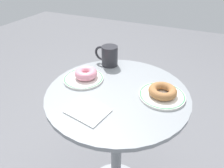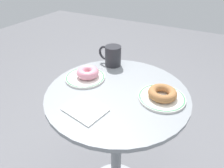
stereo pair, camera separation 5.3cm
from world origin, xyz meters
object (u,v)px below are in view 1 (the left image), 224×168
object	(u,v)px
plate_left	(84,78)
paper_napkin	(88,111)
plate_right	(162,95)
coffee_mug	(109,56)
donut_pink_frosted	(86,73)
donut_cinnamon	(163,91)
cafe_table	(117,133)

from	to	relation	value
plate_left	paper_napkin	xyz separation A→B (m)	(0.13, -0.19, -0.00)
paper_napkin	plate_right	bearing A→B (deg)	42.23
plate_left	coffee_mug	distance (m)	0.20
plate_right	coffee_mug	size ratio (longest dim) A/B	1.46
paper_napkin	donut_pink_frosted	bearing A→B (deg)	121.89
donut_pink_frosted	coffee_mug	bearing A→B (deg)	79.13
plate_left	paper_napkin	bearing A→B (deg)	-54.87
plate_right	donut_cinnamon	bearing A→B (deg)	0.00
plate_right	donut_cinnamon	world-z (taller)	donut_cinnamon
plate_right	coffee_mug	xyz separation A→B (m)	(-0.32, 0.17, 0.05)
cafe_table	paper_napkin	xyz separation A→B (m)	(-0.05, -0.17, 0.26)
donut_pink_frosted	paper_napkin	distance (m)	0.24
cafe_table	donut_cinnamon	bearing A→B (deg)	12.82
plate_right	donut_cinnamon	xyz separation A→B (m)	(0.00, 0.00, 0.02)
plate_left	donut_pink_frosted	distance (m)	0.03
plate_right	paper_napkin	size ratio (longest dim) A/B	1.28
donut_pink_frosted	donut_cinnamon	distance (m)	0.36
plate_left	donut_cinnamon	bearing A→B (deg)	3.05
cafe_table	paper_napkin	distance (m)	0.31
coffee_mug	cafe_table	bearing A→B (deg)	-56.37
plate_left	donut_cinnamon	world-z (taller)	donut_cinnamon
cafe_table	plate_right	size ratio (longest dim) A/B	3.99
plate_right	donut_cinnamon	distance (m)	0.02
plate_left	plate_right	size ratio (longest dim) A/B	0.98
paper_napkin	coffee_mug	bearing A→B (deg)	103.43
cafe_table	plate_left	distance (m)	0.32
donut_pink_frosted	paper_napkin	size ratio (longest dim) A/B	0.72
cafe_table	donut_cinnamon	size ratio (longest dim) A/B	6.56
donut_cinnamon	cafe_table	bearing A→B (deg)	-167.18
plate_right	donut_pink_frosted	distance (m)	0.36
coffee_mug	plate_right	bearing A→B (deg)	-27.44
cafe_table	paper_napkin	bearing A→B (deg)	-106.11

